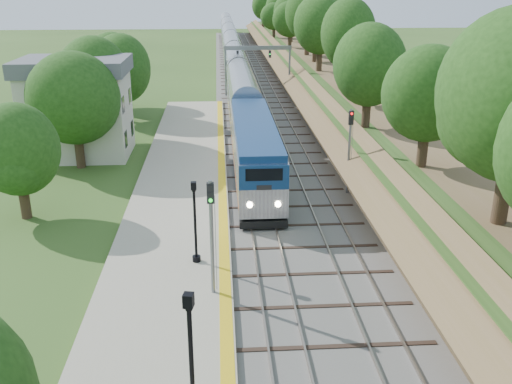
{
  "coord_description": "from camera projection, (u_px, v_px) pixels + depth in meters",
  "views": [
    {
      "loc": [
        -2.44,
        -16.89,
        13.88
      ],
      "look_at": [
        -0.5,
        12.68,
        2.8
      ],
      "focal_mm": 40.0,
      "sensor_mm": 36.0,
      "label": 1
    }
  ],
  "objects": [
    {
      "name": "embankment",
      "position": [
        313.0,
        74.0,
        76.82
      ],
      "size": [
        10.64,
        170.0,
        11.7
      ],
      "color": "brown",
      "rests_on": "ground"
    },
    {
      "name": "station_building",
      "position": [
        77.0,
        107.0,
        46.54
      ],
      "size": [
        8.6,
        6.6,
        8.0
      ],
      "color": "beige",
      "rests_on": "ground"
    },
    {
      "name": "signal_platform",
      "position": [
        211.0,
        225.0,
        25.06
      ],
      "size": [
        0.32,
        0.25,
        5.43
      ],
      "color": "slate",
      "rests_on": "platform"
    },
    {
      "name": "trees_behind_platform",
      "position": [
        88.0,
        129.0,
        37.84
      ],
      "size": [
        7.82,
        53.32,
        7.21
      ],
      "color": "#332316",
      "rests_on": "ground"
    },
    {
      "name": "platform",
      "position": [
        177.0,
        214.0,
        35.36
      ],
      "size": [
        6.4,
        68.0,
        0.38
      ],
      "primitive_type": "cube",
      "color": "gray",
      "rests_on": "ground"
    },
    {
      "name": "signal_farside",
      "position": [
        350.0,
        143.0,
        37.96
      ],
      "size": [
        0.32,
        0.25,
        5.8
      ],
      "color": "slate",
      "rests_on": "ground"
    },
    {
      "name": "lamppost_mid",
      "position": [
        192.0,
        369.0,
        17.67
      ],
      "size": [
        0.48,
        0.48,
        4.83
      ],
      "color": "black",
      "rests_on": "platform"
    },
    {
      "name": "train",
      "position": [
        232.0,
        54.0,
        95.1
      ],
      "size": [
        2.9,
        136.06,
        4.26
      ],
      "color": "black",
      "rests_on": "trackbed"
    },
    {
      "name": "yellow_stripe",
      "position": [
        223.0,
        210.0,
        35.47
      ],
      "size": [
        0.55,
        68.0,
        0.01
      ],
      "primitive_type": "cube",
      "color": "gold",
      "rests_on": "platform"
    },
    {
      "name": "lamppost_far",
      "position": [
        195.0,
        227.0,
        28.43
      ],
      "size": [
        0.42,
        0.42,
        4.29
      ],
      "color": "black",
      "rests_on": "platform"
    },
    {
      "name": "trackbed",
      "position": [
        251.0,
        88.0,
        76.97
      ],
      "size": [
        9.5,
        170.0,
        0.28
      ],
      "color": "#4C4944",
      "rests_on": "ground"
    },
    {
      "name": "signal_gantry",
      "position": [
        258.0,
        57.0,
        70.66
      ],
      "size": [
        8.4,
        0.38,
        6.2
      ],
      "color": "slate",
      "rests_on": "ground"
    }
  ]
}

